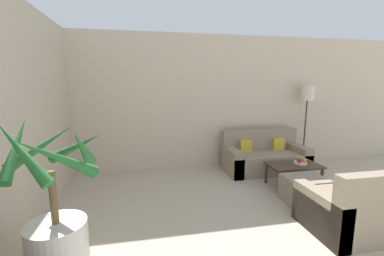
{
  "coord_description": "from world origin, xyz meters",
  "views": [
    {
      "loc": [
        -2.11,
        1.38,
        1.72
      ],
      "look_at": [
        -1.28,
        5.52,
        1.0
      ],
      "focal_mm": 24.0,
      "sensor_mm": 36.0,
      "label": 1
    }
  ],
  "objects_px": {
    "armchair": "(345,211)",
    "apple_green": "(298,159)",
    "potted_palm": "(57,231)",
    "coffee_table": "(294,167)",
    "orange_fruit": "(305,160)",
    "ottoman": "(305,190)",
    "sofa_loveseat": "(264,158)",
    "fruit_bowl": "(300,163)",
    "floor_lamp": "(307,99)",
    "apple_red": "(300,160)"
  },
  "relations": [
    {
      "from": "armchair",
      "to": "apple_green",
      "type": "bearing_deg",
      "value": 77.05
    },
    {
      "from": "potted_palm",
      "to": "coffee_table",
      "type": "height_order",
      "value": "potted_palm"
    },
    {
      "from": "orange_fruit",
      "to": "armchair",
      "type": "bearing_deg",
      "value": -106.3
    },
    {
      "from": "armchair",
      "to": "ottoman",
      "type": "distance_m",
      "value": 0.79
    },
    {
      "from": "armchair",
      "to": "sofa_loveseat",
      "type": "bearing_deg",
      "value": 86.97
    },
    {
      "from": "apple_green",
      "to": "fruit_bowl",
      "type": "bearing_deg",
      "value": -73.8
    },
    {
      "from": "coffee_table",
      "to": "armchair",
      "type": "xyz_separation_m",
      "value": [
        -0.22,
        -1.39,
        -0.06
      ]
    },
    {
      "from": "ottoman",
      "to": "armchair",
      "type": "bearing_deg",
      "value": -91.96
    },
    {
      "from": "potted_palm",
      "to": "sofa_loveseat",
      "type": "relative_size",
      "value": 0.93
    },
    {
      "from": "coffee_table",
      "to": "armchair",
      "type": "bearing_deg",
      "value": -99.21
    },
    {
      "from": "sofa_loveseat",
      "to": "ottoman",
      "type": "bearing_deg",
      "value": -93.62
    },
    {
      "from": "floor_lamp",
      "to": "coffee_table",
      "type": "distance_m",
      "value": 1.77
    },
    {
      "from": "floor_lamp",
      "to": "fruit_bowl",
      "type": "distance_m",
      "value": 1.67
    },
    {
      "from": "apple_red",
      "to": "ottoman",
      "type": "distance_m",
      "value": 0.67
    },
    {
      "from": "fruit_bowl",
      "to": "ottoman",
      "type": "height_order",
      "value": "fruit_bowl"
    },
    {
      "from": "apple_green",
      "to": "apple_red",
      "type": "bearing_deg",
      "value": -108.79
    },
    {
      "from": "armchair",
      "to": "floor_lamp",
      "type": "bearing_deg",
      "value": 65.01
    },
    {
      "from": "coffee_table",
      "to": "apple_red",
      "type": "distance_m",
      "value": 0.16
    },
    {
      "from": "fruit_bowl",
      "to": "apple_red",
      "type": "distance_m",
      "value": 0.08
    },
    {
      "from": "potted_palm",
      "to": "floor_lamp",
      "type": "relative_size",
      "value": 0.89
    },
    {
      "from": "sofa_loveseat",
      "to": "apple_green",
      "type": "bearing_deg",
      "value": -75.27
    },
    {
      "from": "orange_fruit",
      "to": "ottoman",
      "type": "distance_m",
      "value": 0.72
    },
    {
      "from": "fruit_bowl",
      "to": "orange_fruit",
      "type": "xyz_separation_m",
      "value": [
        0.06,
        -0.03,
        0.06
      ]
    },
    {
      "from": "floor_lamp",
      "to": "sofa_loveseat",
      "type": "bearing_deg",
      "value": -167.77
    },
    {
      "from": "coffee_table",
      "to": "orange_fruit",
      "type": "height_order",
      "value": "orange_fruit"
    },
    {
      "from": "orange_fruit",
      "to": "armchair",
      "type": "relative_size",
      "value": 0.09
    },
    {
      "from": "sofa_loveseat",
      "to": "armchair",
      "type": "relative_size",
      "value": 1.94
    },
    {
      "from": "orange_fruit",
      "to": "coffee_table",
      "type": "bearing_deg",
      "value": 169.07
    },
    {
      "from": "sofa_loveseat",
      "to": "fruit_bowl",
      "type": "height_order",
      "value": "sofa_loveseat"
    },
    {
      "from": "sofa_loveseat",
      "to": "ottoman",
      "type": "relative_size",
      "value": 2.76
    },
    {
      "from": "apple_red",
      "to": "apple_green",
      "type": "relative_size",
      "value": 0.95
    },
    {
      "from": "sofa_loveseat",
      "to": "floor_lamp",
      "type": "height_order",
      "value": "floor_lamp"
    },
    {
      "from": "sofa_loveseat",
      "to": "fruit_bowl",
      "type": "bearing_deg",
      "value": -75.2
    },
    {
      "from": "apple_red",
      "to": "ottoman",
      "type": "xyz_separation_m",
      "value": [
        -0.27,
        -0.56,
        -0.27
      ]
    },
    {
      "from": "coffee_table",
      "to": "apple_green",
      "type": "bearing_deg",
      "value": 21.55
    },
    {
      "from": "floor_lamp",
      "to": "fruit_bowl",
      "type": "xyz_separation_m",
      "value": [
        -0.8,
        -1.06,
        -1.01
      ]
    },
    {
      "from": "fruit_bowl",
      "to": "apple_red",
      "type": "bearing_deg",
      "value": -134.18
    },
    {
      "from": "potted_palm",
      "to": "orange_fruit",
      "type": "bearing_deg",
      "value": 23.68
    },
    {
      "from": "floor_lamp",
      "to": "orange_fruit",
      "type": "xyz_separation_m",
      "value": [
        -0.74,
        -1.09,
        -0.95
      ]
    },
    {
      "from": "ottoman",
      "to": "orange_fruit",
      "type": "bearing_deg",
      "value": 56.85
    },
    {
      "from": "floor_lamp",
      "to": "apple_green",
      "type": "bearing_deg",
      "value": -128.52
    },
    {
      "from": "apple_red",
      "to": "potted_palm",
      "type": "bearing_deg",
      "value": -155.85
    },
    {
      "from": "apple_red",
      "to": "armchair",
      "type": "height_order",
      "value": "armchair"
    },
    {
      "from": "apple_red",
      "to": "apple_green",
      "type": "xyz_separation_m",
      "value": [
        0.03,
        0.08,
        0.0
      ]
    },
    {
      "from": "potted_palm",
      "to": "fruit_bowl",
      "type": "xyz_separation_m",
      "value": [
        3.37,
        1.54,
        -0.07
      ]
    },
    {
      "from": "potted_palm",
      "to": "orange_fruit",
      "type": "height_order",
      "value": "potted_palm"
    },
    {
      "from": "coffee_table",
      "to": "armchair",
      "type": "distance_m",
      "value": 1.41
    },
    {
      "from": "potted_palm",
      "to": "armchair",
      "type": "bearing_deg",
      "value": 2.87
    },
    {
      "from": "fruit_bowl",
      "to": "coffee_table",
      "type": "bearing_deg",
      "value": 179.58
    },
    {
      "from": "apple_red",
      "to": "apple_green",
      "type": "height_order",
      "value": "apple_green"
    }
  ]
}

